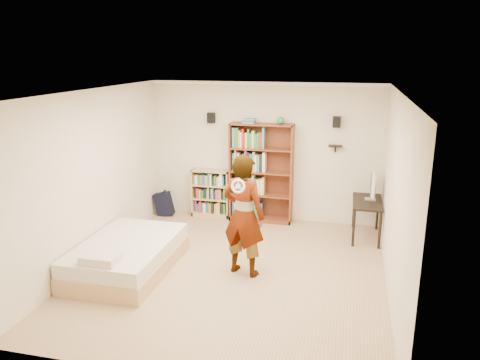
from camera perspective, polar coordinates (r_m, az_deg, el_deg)
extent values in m
cube|color=tan|center=(7.27, -0.79, -11.08)|extent=(4.50, 5.00, 0.01)
cube|color=#EEE2CC|center=(9.15, 3.03, 3.41)|extent=(4.50, 0.02, 2.70)
cube|color=#EEE2CC|center=(4.54, -8.72, -9.29)|extent=(4.50, 0.02, 2.70)
cube|color=#EEE2CC|center=(7.63, -17.43, 0.33)|extent=(0.02, 5.00, 2.70)
cube|color=#EEE2CC|center=(6.62, 18.42, -2.00)|extent=(0.02, 5.00, 2.70)
cube|color=white|center=(6.54, -0.88, 10.65)|extent=(4.50, 5.00, 0.02)
cube|color=white|center=(8.95, 3.11, 11.68)|extent=(4.50, 0.06, 0.06)
cube|color=white|center=(4.20, -9.29, 7.49)|extent=(4.50, 0.06, 0.06)
cube|color=white|center=(7.41, -18.05, 10.23)|extent=(0.06, 5.00, 0.06)
cube|color=white|center=(6.37, 19.15, 9.44)|extent=(0.06, 5.00, 0.06)
cube|color=black|center=(9.19, -3.54, 7.57)|extent=(0.14, 0.12, 0.20)
cube|color=black|center=(8.80, 11.70, 6.94)|extent=(0.14, 0.12, 0.20)
cube|color=black|center=(8.89, 11.55, 4.08)|extent=(0.25, 0.16, 0.02)
imported|color=black|center=(6.87, 0.45, -4.34)|extent=(0.77, 0.61, 1.84)
torus|color=white|center=(6.39, -0.23, -0.76)|extent=(0.20, 0.08, 0.21)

